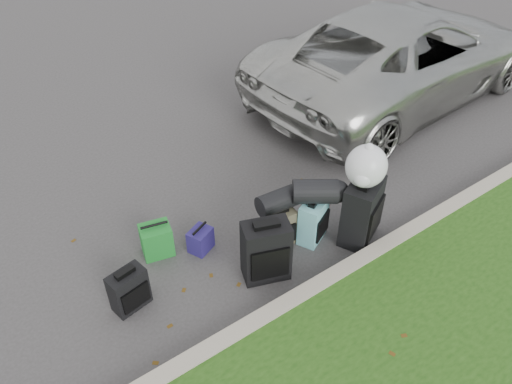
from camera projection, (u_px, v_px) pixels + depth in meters
ground at (272, 233)px, 5.98m from camera, size 120.00×120.00×0.00m
curb at (329, 281)px, 5.30m from camera, size 120.00×0.18×0.15m
suv at (401, 54)px, 8.21m from camera, size 5.63×2.92×1.51m
suitcase_small_black at (129, 290)px, 5.00m from camera, size 0.41×0.27×0.47m
suitcase_large_black_left at (266, 251)px, 5.25m from camera, size 0.57×0.45×0.71m
suitcase_olive at (280, 228)px, 5.71m from camera, size 0.37×0.25×0.47m
suitcase_teal at (313, 221)px, 5.75m from camera, size 0.44×0.37×0.54m
suitcase_large_black_right at (361, 211)px, 5.68m from camera, size 0.62×0.51×0.80m
tote_green at (157, 240)px, 5.62m from camera, size 0.39×0.34×0.38m
tote_navy at (201, 240)px, 5.69m from camera, size 0.33×0.30×0.28m
duffel_left at (278, 201)px, 5.52m from camera, size 0.48×0.28×0.25m
duffel_right at (315, 192)px, 5.52m from camera, size 0.57×0.51×0.28m
trash_bag at (366, 166)px, 5.30m from camera, size 0.46×0.46×0.46m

